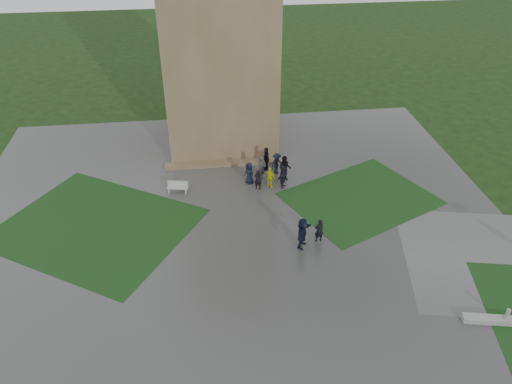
{
  "coord_description": "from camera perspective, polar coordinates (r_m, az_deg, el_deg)",
  "views": [
    {
      "loc": [
        -1.73,
        -21.42,
        18.56
      ],
      "look_at": [
        1.51,
        4.85,
        1.2
      ],
      "focal_mm": 35.0,
      "sensor_mm": 36.0,
      "label": 1
    }
  ],
  "objects": [
    {
      "name": "pedestrian_mid",
      "position": [
        28.7,
        5.33,
        -4.69
      ],
      "size": [
        1.43,
        1.87,
        1.92
      ],
      "primitive_type": "imported",
      "rotation": [
        0.0,
        0.0,
        1.06
      ],
      "color": "black",
      "rests_on": "plaza"
    },
    {
      "name": "visitor_cluster",
      "position": [
        34.57,
        1.35,
        2.99
      ],
      "size": [
        3.45,
        3.56,
        2.57
      ],
      "color": "black",
      "rests_on": "plaza"
    },
    {
      "name": "tower",
      "position": [
        37.7,
        -4.41,
        18.48
      ],
      "size": [
        8.0,
        8.0,
        18.0
      ],
      "primitive_type": "cube",
      "color": "brown",
      "rests_on": "ground"
    },
    {
      "name": "lawn_inset_left",
      "position": [
        32.18,
        -17.83,
        -3.77
      ],
      "size": [
        14.1,
        13.46,
        0.01
      ],
      "primitive_type": "cube",
      "rotation": [
        0.0,
        0.0,
        -0.56
      ],
      "color": "#123311",
      "rests_on": "plaza"
    },
    {
      "name": "bench",
      "position": [
        33.98,
        -8.94,
        0.58
      ],
      "size": [
        1.46,
        0.71,
        0.81
      ],
      "rotation": [
        0.0,
        0.0,
        -0.2
      ],
      "color": "#A9A9A5",
      "rests_on": "plaza"
    },
    {
      "name": "pedestrian_near",
      "position": [
        29.32,
        7.22,
        -4.37
      ],
      "size": [
        0.63,
        0.48,
        1.53
      ],
      "primitive_type": "imported",
      "rotation": [
        0.0,
        0.0,
        3.37
      ],
      "color": "black",
      "rests_on": "plaza"
    },
    {
      "name": "ground",
      "position": [
        28.4,
        -1.85,
        -7.58
      ],
      "size": [
        120.0,
        120.0,
        0.0
      ],
      "primitive_type": "plane",
      "color": "black"
    },
    {
      "name": "plaza",
      "position": [
        29.93,
        -2.22,
        -5.07
      ],
      "size": [
        34.0,
        34.0,
        0.02
      ],
      "primitive_type": "cube",
      "color": "#393936",
      "rests_on": "ground"
    },
    {
      "name": "lawn_inset_right",
      "position": [
        33.86,
        11.78,
        -0.73
      ],
      "size": [
        11.12,
        10.15,
        0.01
      ],
      "primitive_type": "cube",
      "rotation": [
        0.0,
        0.0,
        0.44
      ],
      "color": "#123311",
      "rests_on": "plaza"
    },
    {
      "name": "tower_plinth",
      "position": [
        36.99,
        -3.43,
        3.31
      ],
      "size": [
        9.0,
        0.8,
        0.22
      ],
      "primitive_type": "cube",
      "color": "brown",
      "rests_on": "plaza"
    }
  ]
}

